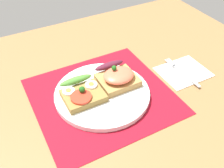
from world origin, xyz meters
TOP-DOWN VIEW (x-y plane):
  - ground_plane at (0.00, 0.00)cm, footprint 120.00×90.00cm
  - placemat at (0.00, 0.00)cm, footprint 36.18×34.22cm
  - plate at (0.00, 0.00)cm, footprint 25.63×25.63cm
  - sandwich_egg_tomato at (-5.49, 0.87)cm, footprint 10.26×9.82cm
  - sandwich_salmon at (5.38, 1.43)cm, footprint 10.41×10.53cm
  - napkin at (26.28, -2.20)cm, footprint 14.27×11.81cm
  - fork at (25.35, -2.17)cm, footprint 1.62×15.16cm

SIDE VIEW (x-z plane):
  - ground_plane at x=0.00cm, z-range -3.20..0.00cm
  - placemat at x=0.00cm, z-range 0.00..0.30cm
  - napkin at x=26.28cm, z-range 0.00..0.60cm
  - fork at x=25.35cm, z-range 0.60..0.92cm
  - plate at x=0.00cm, z-range 0.30..1.67cm
  - sandwich_egg_tomato at x=-5.49cm, z-range 1.05..5.05cm
  - sandwich_salmon at x=5.38cm, z-range 0.84..6.65cm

